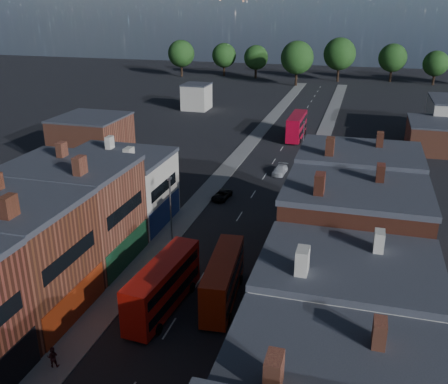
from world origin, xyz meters
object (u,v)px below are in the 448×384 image
Objects in this scene: bus_1 at (223,279)px; ped_1 at (53,357)px; car_3 at (280,170)px; bus_2 at (297,126)px; bus_0 at (163,285)px; car_2 at (222,195)px; ped_3 at (276,287)px.

bus_1 reaches higher than ped_1.
bus_2 is at bearing 96.16° from car_3.
bus_2 is at bearing 86.30° from bus_1.
bus_0 is 6.49× the size of ped_1.
ped_1 reaches higher than car_3.
ped_3 is (11.50, -21.90, 0.43)m from car_2.
bus_1 is 2.29× the size of car_3.
bus_0 is 2.42× the size of car_3.
bus_0 is 2.63× the size of car_2.
bus_2 reaches higher than bus_1.
bus_0 is 10.67m from ped_1.
bus_0 reaches higher than car_3.
ped_3 is at bearing -76.26° from car_3.
car_3 is (0.61, -22.10, -1.93)m from bus_2.
ped_1 is (-5.05, -9.27, -1.51)m from bus_0.
bus_1 is 0.92× the size of bus_2.
car_2 is at bearing -98.29° from bus_2.
ped_3 reaches higher than car_3.
car_3 is 2.68× the size of ped_1.
bus_0 is at bearing -155.94° from bus_1.
ped_3 is (4.51, 2.02, -1.33)m from bus_1.
car_3 is 49.30m from ped_1.
car_2 is (-5.30, -34.79, -2.01)m from bus_2.
bus_2 is at bearing 87.46° from car_2.
bus_2 is (3.00, 61.35, 0.12)m from bus_0.
ped_1 is at bearing 110.60° from ped_3.
bus_0 reaches higher than ped_1.
ped_1 is (-8.05, -70.62, -1.63)m from bus_2.
bus_0 reaches higher than ped_3.
bus_2 is 22.19m from car_3.
bus_0 is 61.43m from bus_2.
bus_1 is (4.69, 2.65, -0.14)m from bus_0.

